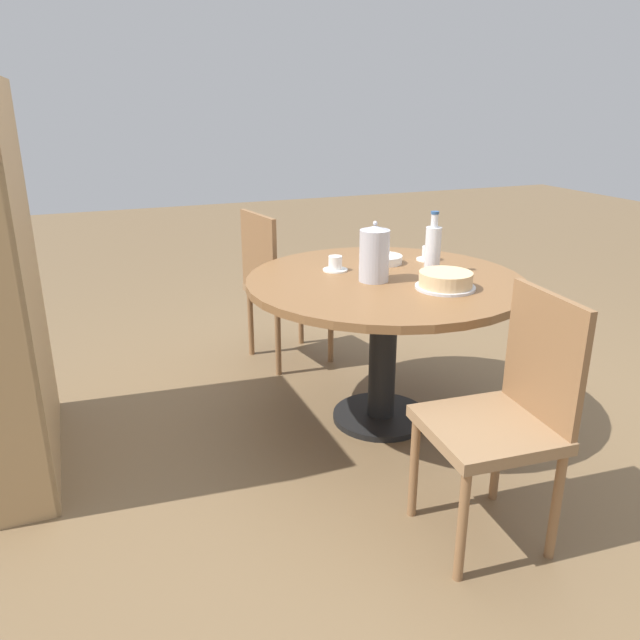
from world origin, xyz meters
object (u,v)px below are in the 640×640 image
cake_main (446,281)px  chair_b (280,283)px  cup_a (335,265)px  cup_b (428,255)px  chair_a (505,414)px  coffee_pot (374,254)px  water_bottle (433,248)px  bookshelf (3,294)px

cake_main → chair_b: bearing=18.5°
cup_a → cup_b: size_ratio=1.00×
chair_a → coffee_pot: size_ratio=3.32×
chair_b → cake_main: chair_b is taller
water_bottle → cake_main: water_bottle is taller
bookshelf → cup_b: 1.98m
water_bottle → cup_b: bearing=-27.5°
chair_b → cup_b: size_ratio=7.59×
chair_b → water_bottle: (-0.90, -0.47, 0.36)m
cup_b → chair_b: bearing=40.6°
chair_b → cup_b: bearing=-149.2°
chair_b → cake_main: bearing=-171.3°
chair_a → cup_a: (1.14, 0.15, 0.27)m
water_bottle → bookshelf: bearing=81.9°
cup_b → bookshelf: bearing=88.7°
chair_b → bookshelf: 1.56m
cup_a → cup_b: 0.53m
chair_a → cake_main: (0.68, -0.17, 0.28)m
chair_b → bookshelf: size_ratio=0.57×
cake_main → cup_a: (0.46, 0.33, -0.01)m
chair_a → chair_b: 1.84m
coffee_pot → water_bottle: (0.02, -0.32, -0.01)m
water_bottle → cake_main: bearing=161.5°
cake_main → cup_a: size_ratio=2.19×
cake_main → water_bottle: bearing=-18.5°
chair_b → bookshelf: (-0.64, 1.40, 0.28)m
chair_a → coffee_pot: (0.91, 0.06, 0.37)m
coffee_pot → chair_b: bearing=9.2°
chair_b → cup_a: 0.75m
water_bottle → cake_main: size_ratio=1.12×
chair_a → cup_a: chair_a is taller
water_bottle → cup_b: water_bottle is taller
chair_b → bookshelf: bookshelf is taller
water_bottle → cup_a: 0.47m
chair_b → coffee_pot: bearing=179.4°
bookshelf → coffee_pot: bearing=79.6°
cup_b → water_bottle: bearing=152.5°
water_bottle → cup_b: (0.22, -0.12, -0.09)m
chair_b → cup_b: chair_b is taller
bookshelf → cake_main: 1.85m
chair_b → chair_a: bearing=176.8°
chair_a → cup_a: size_ratio=7.59×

